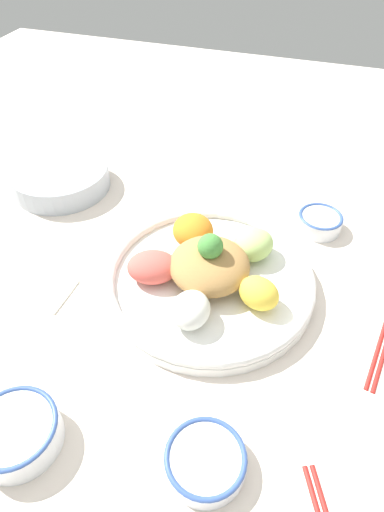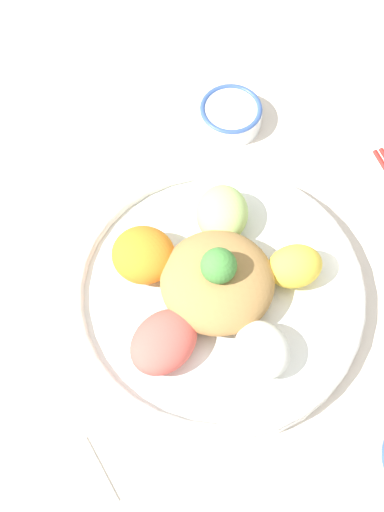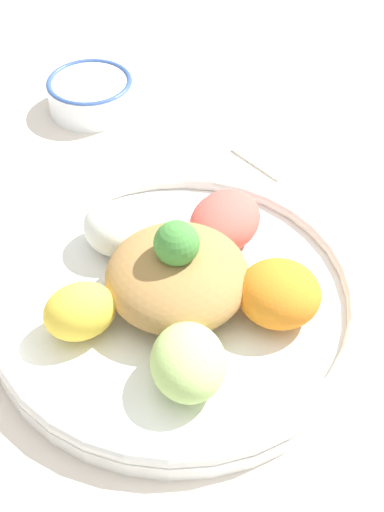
% 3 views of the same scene
% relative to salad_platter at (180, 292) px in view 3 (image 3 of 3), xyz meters
% --- Properties ---
extents(ground_plane, '(2.40, 2.40, 0.00)m').
position_rel_salad_platter_xyz_m(ground_plane, '(0.03, -0.00, -0.03)').
color(ground_plane, silver).
extents(salad_platter, '(0.38, 0.38, 0.12)m').
position_rel_salad_platter_xyz_m(salad_platter, '(0.00, 0.00, 0.00)').
color(salad_platter, white).
rests_on(salad_platter, ground_plane).
extents(sauce_bowl_dark, '(0.12, 0.12, 0.05)m').
position_rel_salad_platter_xyz_m(sauce_bowl_dark, '(0.16, 0.36, -0.00)').
color(sauce_bowl_dark, white).
rests_on(sauce_bowl_dark, ground_plane).
extents(serving_spoon_main, '(0.04, 0.13, 0.01)m').
position_rel_salad_platter_xyz_m(serving_spoon_main, '(0.24, 0.15, -0.03)').
color(serving_spoon_main, beige).
rests_on(serving_spoon_main, ground_plane).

